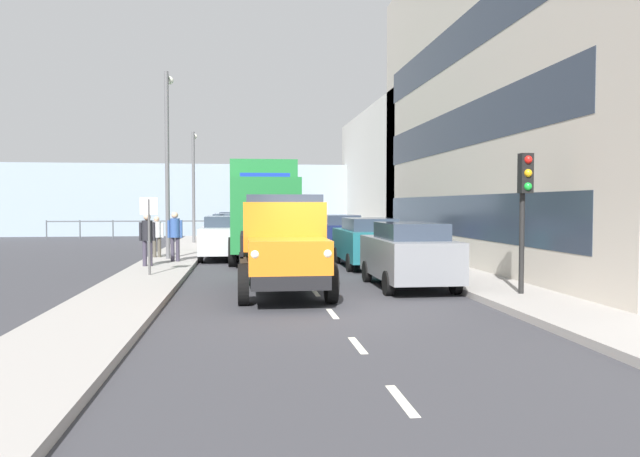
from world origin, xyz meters
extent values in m
plane|color=#38383D|center=(0.00, -8.41, 0.00)|extent=(80.00, 80.00, 0.00)
cube|color=#9E9993|center=(-4.50, -8.41, 0.07)|extent=(2.04, 37.29, 0.15)
cube|color=#9E9993|center=(4.50, -8.41, 0.07)|extent=(2.04, 37.29, 0.15)
cube|color=silver|center=(0.00, 5.95, 0.00)|extent=(0.12, 1.10, 0.01)
cube|color=silver|center=(0.00, 3.32, 0.00)|extent=(0.12, 1.10, 0.01)
cube|color=silver|center=(0.00, 0.63, 0.00)|extent=(0.12, 1.10, 0.01)
cube|color=silver|center=(0.00, -2.18, 0.00)|extent=(0.12, 1.10, 0.01)
cube|color=silver|center=(0.00, -5.07, 0.00)|extent=(0.12, 1.10, 0.01)
cube|color=silver|center=(0.00, -7.38, 0.00)|extent=(0.12, 1.10, 0.01)
cube|color=silver|center=(0.00, -10.24, 0.00)|extent=(0.12, 1.10, 0.01)
cube|color=silver|center=(0.00, -12.52, 0.00)|extent=(0.12, 1.10, 0.01)
cube|color=silver|center=(0.00, -15.41, 0.00)|extent=(0.12, 1.10, 0.01)
cube|color=silver|center=(0.00, -17.92, 0.00)|extent=(0.12, 1.10, 0.01)
cube|color=silver|center=(0.00, -20.57, 0.00)|extent=(0.12, 1.10, 0.01)
cube|color=silver|center=(0.00, -23.13, 0.00)|extent=(0.12, 1.10, 0.01)
cube|color=beige|center=(-9.95, -7.72, 6.12)|extent=(8.87, 19.87, 12.24)
cube|color=#2D3847|center=(-5.54, -7.72, 1.80)|extent=(0.08, 16.89, 1.40)
cube|color=#2D3847|center=(-5.54, -7.72, 4.80)|extent=(0.08, 16.89, 1.40)
cube|color=#2D3847|center=(-5.54, -7.72, 7.80)|extent=(0.08, 16.89, 1.40)
cube|color=silver|center=(-9.95, -23.82, 3.96)|extent=(8.87, 15.67, 7.92)
cube|color=#8C9EAD|center=(0.00, -30.05, 2.50)|extent=(80.00, 0.80, 5.00)
cylinder|color=#4C5156|center=(-14.00, -26.45, 0.60)|extent=(0.08, 0.08, 1.20)
cylinder|color=#4C5156|center=(-12.00, -26.45, 0.60)|extent=(0.08, 0.08, 1.20)
cylinder|color=#4C5156|center=(-10.00, -26.45, 0.60)|extent=(0.08, 0.08, 1.20)
cylinder|color=#4C5156|center=(-8.00, -26.45, 0.60)|extent=(0.08, 0.08, 1.20)
cylinder|color=#4C5156|center=(-6.00, -26.45, 0.60)|extent=(0.08, 0.08, 1.20)
cylinder|color=#4C5156|center=(-4.00, -26.45, 0.60)|extent=(0.08, 0.08, 1.20)
cylinder|color=#4C5156|center=(-2.00, -26.45, 0.60)|extent=(0.08, 0.08, 1.20)
cylinder|color=#4C5156|center=(0.00, -26.45, 0.60)|extent=(0.08, 0.08, 1.20)
cylinder|color=#4C5156|center=(2.00, -26.45, 0.60)|extent=(0.08, 0.08, 1.20)
cylinder|color=#4C5156|center=(4.00, -26.45, 0.60)|extent=(0.08, 0.08, 1.20)
cylinder|color=#4C5156|center=(6.00, -26.45, 0.60)|extent=(0.08, 0.08, 1.20)
cylinder|color=#4C5156|center=(8.00, -26.45, 0.60)|extent=(0.08, 0.08, 1.20)
cylinder|color=#4C5156|center=(10.00, -26.45, 0.60)|extent=(0.08, 0.08, 1.20)
cylinder|color=#4C5156|center=(12.00, -26.45, 0.60)|extent=(0.08, 0.08, 1.20)
cylinder|color=#4C5156|center=(14.00, -26.45, 0.60)|extent=(0.08, 0.08, 1.20)
cube|color=#4C5156|center=(0.00, -26.45, 1.12)|extent=(28.00, 0.08, 0.08)
cube|color=black|center=(0.81, -2.33, 0.60)|extent=(1.64, 5.60, 0.30)
cube|color=orange|center=(0.81, -0.48, 1.10)|extent=(1.72, 1.90, 0.70)
cube|color=silver|center=(0.81, 0.41, 1.07)|extent=(1.16, 0.08, 0.56)
sphere|color=white|center=(0.07, 0.41, 1.20)|extent=(0.20, 0.20, 0.20)
sphere|color=white|center=(1.54, 0.41, 1.20)|extent=(0.20, 0.20, 0.20)
cube|color=orange|center=(0.81, -1.99, 1.67)|extent=(1.93, 1.34, 1.15)
cube|color=#2D3847|center=(0.81, -1.99, 2.15)|extent=(1.78, 1.23, 0.56)
cube|color=#2D2319|center=(0.81, -3.67, 0.83)|extent=(2.10, 2.80, 0.16)
cube|color=black|center=(-0.20, -3.67, 1.15)|extent=(0.08, 2.80, 0.56)
cube|color=black|center=(1.81, -3.67, 1.15)|extent=(0.08, 2.80, 0.56)
cylinder|color=black|center=(-0.16, -0.65, 0.45)|extent=(0.24, 0.90, 0.90)
cylinder|color=black|center=(1.77, -0.65, 0.45)|extent=(0.24, 0.90, 0.90)
cylinder|color=black|center=(-0.16, -3.87, 0.45)|extent=(0.24, 0.90, 0.90)
cylinder|color=black|center=(1.77, -3.87, 0.45)|extent=(0.24, 0.90, 0.90)
cube|color=#1E7033|center=(1.02, -8.68, 1.82)|extent=(2.40, 2.21, 2.60)
cube|color=#2D3847|center=(1.02, -8.68, 2.39)|extent=(2.20, 2.04, 0.80)
cube|color=#1933B2|center=(1.02, -8.68, 3.22)|extent=(1.75, 0.20, 0.16)
cube|color=#1E7033|center=(1.02, -12.67, 2.37)|extent=(2.50, 5.95, 3.00)
cube|color=black|center=(1.02, -11.74, 0.70)|extent=(2.00, 8.07, 0.36)
cylinder|color=black|center=(-0.13, -8.76, 0.52)|extent=(0.28, 1.04, 1.04)
cylinder|color=black|center=(2.17, -8.76, 0.52)|extent=(0.28, 1.04, 1.04)
cylinder|color=black|center=(-0.13, -12.38, 0.52)|extent=(0.28, 1.04, 1.04)
cylinder|color=black|center=(2.17, -12.38, 0.52)|extent=(0.28, 1.04, 1.04)
cylinder|color=black|center=(-0.13, -14.50, 0.52)|extent=(0.28, 1.04, 1.04)
cylinder|color=black|center=(2.17, -14.50, 0.52)|extent=(0.28, 1.04, 1.04)
cube|color=slate|center=(-2.53, -2.83, 0.80)|extent=(1.78, 4.04, 1.00)
cube|color=#2D3847|center=(-2.53, -2.63, 1.51)|extent=(1.46, 2.22, 0.42)
cylinder|color=black|center=(-1.68, -4.08, 0.30)|extent=(0.18, 0.60, 0.60)
cylinder|color=black|center=(-3.37, -4.08, 0.30)|extent=(0.18, 0.60, 0.60)
cylinder|color=black|center=(-1.68, -1.58, 0.30)|extent=(0.18, 0.60, 0.60)
cylinder|color=black|center=(-3.37, -1.58, 0.30)|extent=(0.18, 0.60, 0.60)
cube|color=#1E6670|center=(-2.53, -8.01, 0.80)|extent=(1.85, 4.36, 1.00)
cube|color=#2D3847|center=(-2.53, -7.81, 1.51)|extent=(1.52, 2.40, 0.42)
cylinder|color=black|center=(-1.65, -9.36, 0.30)|extent=(0.18, 0.60, 0.60)
cylinder|color=black|center=(-3.41, -9.36, 0.30)|extent=(0.18, 0.60, 0.60)
cylinder|color=black|center=(-1.65, -6.65, 0.30)|extent=(0.18, 0.60, 0.60)
cylinder|color=black|center=(-3.41, -6.65, 0.30)|extent=(0.18, 0.60, 0.60)
cube|color=navy|center=(-2.53, -14.36, 0.80)|extent=(1.79, 4.59, 1.00)
cube|color=#2D3847|center=(-2.53, -14.16, 1.51)|extent=(1.47, 2.52, 0.42)
cylinder|color=black|center=(-1.68, -15.78, 0.30)|extent=(0.18, 0.60, 0.60)
cylinder|color=black|center=(-3.38, -15.78, 0.30)|extent=(0.18, 0.60, 0.60)
cylinder|color=black|center=(-1.68, -12.94, 0.30)|extent=(0.18, 0.60, 0.60)
cylinder|color=black|center=(-3.38, -12.94, 0.30)|extent=(0.18, 0.60, 0.60)
cube|color=#B7BABF|center=(2.53, -11.65, 0.80)|extent=(1.83, 4.36, 1.00)
cube|color=#2D3847|center=(2.53, -11.85, 1.51)|extent=(1.50, 2.40, 0.42)
cylinder|color=black|center=(1.66, -10.30, 0.30)|extent=(0.18, 0.60, 0.60)
cylinder|color=black|center=(3.40, -10.30, 0.30)|extent=(0.18, 0.60, 0.60)
cylinder|color=black|center=(1.66, -13.00, 0.30)|extent=(0.18, 0.60, 0.60)
cylinder|color=black|center=(3.40, -13.00, 0.30)|extent=(0.18, 0.60, 0.60)
cube|color=white|center=(2.53, -17.64, 0.80)|extent=(1.81, 4.41, 1.00)
cube|color=#2D3847|center=(2.53, -17.84, 1.51)|extent=(1.48, 2.42, 0.42)
cylinder|color=black|center=(1.67, -16.27, 0.30)|extent=(0.18, 0.60, 0.60)
cylinder|color=black|center=(3.39, -16.27, 0.30)|extent=(0.18, 0.60, 0.60)
cylinder|color=black|center=(1.67, -19.01, 0.30)|extent=(0.18, 0.60, 0.60)
cylinder|color=black|center=(3.39, -19.01, 0.30)|extent=(0.18, 0.60, 0.60)
cube|color=black|center=(2.53, -24.04, 0.80)|extent=(1.72, 4.00, 1.00)
cube|color=#2D3847|center=(2.53, -24.24, 1.51)|extent=(1.41, 2.20, 0.42)
cylinder|color=black|center=(1.71, -22.80, 0.30)|extent=(0.18, 0.60, 0.60)
cylinder|color=black|center=(3.35, -22.80, 0.30)|extent=(0.18, 0.60, 0.60)
cylinder|color=black|center=(1.71, -25.28, 0.30)|extent=(0.18, 0.60, 0.60)
cylinder|color=black|center=(3.35, -25.28, 0.30)|extent=(0.18, 0.60, 0.60)
cylinder|color=#383342|center=(4.85, -7.85, 0.57)|extent=(0.14, 0.14, 0.85)
cylinder|color=#383342|center=(5.03, -7.85, 0.57)|extent=(0.14, 0.14, 0.85)
cylinder|color=black|center=(4.94, -7.85, 1.33)|extent=(0.34, 0.34, 0.67)
cylinder|color=black|center=(4.72, -7.85, 1.30)|extent=(0.09, 0.09, 0.62)
cylinder|color=black|center=(5.16, -7.85, 1.30)|extent=(0.09, 0.09, 0.62)
sphere|color=tan|center=(4.94, -7.85, 1.78)|extent=(0.23, 0.23, 0.23)
cylinder|color=#383342|center=(4.13, -9.38, 0.58)|extent=(0.14, 0.14, 0.86)
cylinder|color=#383342|center=(4.31, -9.38, 0.58)|extent=(0.14, 0.14, 0.86)
cylinder|color=#2D4C8C|center=(4.22, -9.38, 1.35)|extent=(0.34, 0.34, 0.68)
cylinder|color=#2D4C8C|center=(4.00, -9.38, 1.32)|extent=(0.09, 0.09, 0.63)
cylinder|color=#2D4C8C|center=(4.44, -9.38, 1.32)|extent=(0.09, 0.09, 0.63)
sphere|color=tan|center=(4.22, -9.38, 1.81)|extent=(0.23, 0.23, 0.23)
cylinder|color=#4C473D|center=(5.03, -11.20, 0.53)|extent=(0.14, 0.14, 0.77)
cylinder|color=#4C473D|center=(5.21, -11.20, 0.53)|extent=(0.14, 0.14, 0.77)
cylinder|color=silver|center=(5.12, -11.20, 1.22)|extent=(0.34, 0.34, 0.61)
cylinder|color=silver|center=(4.90, -11.20, 1.19)|extent=(0.09, 0.09, 0.56)
cylinder|color=silver|center=(5.34, -11.20, 1.19)|extent=(0.09, 0.09, 0.56)
sphere|color=tan|center=(5.12, -11.20, 1.63)|extent=(0.21, 0.21, 0.21)
cylinder|color=black|center=(-4.56, -0.55, 1.75)|extent=(0.12, 0.12, 3.20)
cube|color=black|center=(-4.56, -0.41, 2.90)|extent=(0.28, 0.24, 0.90)
sphere|color=red|center=(-4.56, -0.29, 3.20)|extent=(0.18, 0.18, 0.18)
sphere|color=orange|center=(-4.56, -0.29, 2.90)|extent=(0.18, 0.18, 0.18)
sphere|color=green|center=(-4.56, -0.29, 2.60)|extent=(0.18, 0.18, 0.18)
cylinder|color=#59595B|center=(4.61, -10.50, 3.65)|extent=(0.16, 0.16, 6.99)
cylinder|color=#59595B|center=(4.61, -10.95, 7.04)|extent=(0.10, 0.90, 0.10)
sphere|color=silver|center=(4.61, -11.40, 6.99)|extent=(0.32, 0.32, 0.32)
cylinder|color=#59595B|center=(4.45, -20.05, 3.10)|extent=(0.16, 0.16, 5.90)
cylinder|color=#59595B|center=(4.45, -20.50, 5.95)|extent=(0.10, 0.90, 0.10)
sphere|color=silver|center=(4.45, -20.95, 5.90)|extent=(0.32, 0.32, 0.32)
cylinder|color=#4C4C4C|center=(4.49, -5.34, 1.25)|extent=(0.07, 0.07, 2.20)
cube|color=silver|center=(4.49, -5.34, 2.15)|extent=(0.50, 0.04, 0.50)
camera|label=1|loc=(1.74, 12.36, 2.20)|focal=33.39mm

